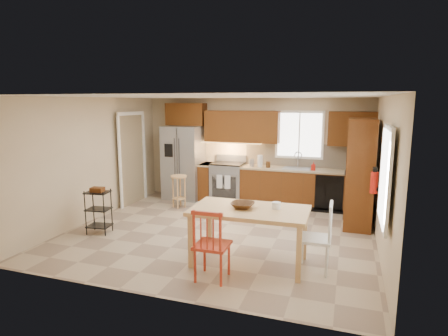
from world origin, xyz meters
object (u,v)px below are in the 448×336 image
Objects in this scene: pantry at (360,173)px; utility_cart at (99,211)px; table_jar at (276,207)px; fire_extinguisher at (374,183)px; chair_white at (315,237)px; dining_table at (249,237)px; refrigerator at (184,162)px; chair_red at (212,244)px; bar_stool at (179,192)px; range_stove at (228,183)px; table_bowl at (243,208)px; soap_bottle at (313,166)px.

utility_cart is (-4.54, -1.95, -0.64)m from pantry.
pantry is 13.05× the size of table_jar.
fire_extinguisher is 1.84m from table_jar.
fire_extinguisher is 0.36× the size of chair_white.
table_jar reaches higher than dining_table.
refrigerator is 1.81× the size of chair_red.
chair_red reaches higher than bar_stool.
chair_white is (2.36, -3.28, 0.04)m from range_stove.
fire_extinguisher is at bearing -32.62° from range_stove.
chair_red reaches higher than table_jar.
chair_red is 2.90× the size of table_bowl.
fire_extinguisher reaches higher than table_jar.
fire_extinguisher is at bearing -24.52° from refrigerator.
fire_extinguisher is at bearing -34.29° from chair_white.
table_bowl is (-1.06, -0.05, 0.34)m from chair_white.
utility_cart is at bearing 172.12° from table_bowl.
fire_extinguisher reaches higher than range_stove.
bar_stool is (-2.31, 2.43, -0.04)m from dining_table.
fire_extinguisher reaches higher than chair_white.
fire_extinguisher is at bearing -79.22° from pantry.
bar_stool is at bearing 121.39° from chair_red.
refrigerator reaches higher than table_bowl.
fire_extinguisher is (4.33, -1.98, 0.19)m from refrigerator.
dining_table is 0.96m from chair_white.
chair_white is (3.51, -3.22, -0.41)m from refrigerator.
table_bowl reaches higher than utility_cart.
chair_red is at bearing -75.03° from range_stove.
refrigerator is 1.98× the size of range_stove.
fire_extinguisher is (0.20, -1.05, 0.05)m from pantry.
table_jar is at bearing -118.01° from pantry.
refrigerator is 4.76m from fire_extinguisher.
soap_bottle is 4.04m from chair_red.
dining_table is 2.29× the size of bar_stool.
table_jar reaches higher than utility_cart.
refrigerator is 2.43× the size of bar_stool.
soap_bottle is 1.31m from pantry.
table_jar is at bearing 83.25° from chair_white.
range_stove is 0.44× the size of pantry.
table_bowl is (2.46, -3.27, -0.06)m from refrigerator.
fire_extinguisher is 2.94m from chair_red.
table_jar reaches higher than bar_stool.
range_stove is 5.72× the size of table_jar.
soap_bottle is 3.15m from table_jar.
table_jar is (0.38, 0.11, 0.46)m from dining_table.
soap_bottle is at bearing -2.40° from range_stove.
utility_cart is at bearing -169.28° from fire_extinguisher.
refrigerator is 1.03m from bar_stool.
refrigerator is 1.24m from range_stove.
range_stove is at bearing 147.38° from fire_extinguisher.
bar_stool is (-3.87, 0.08, -0.68)m from pantry.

